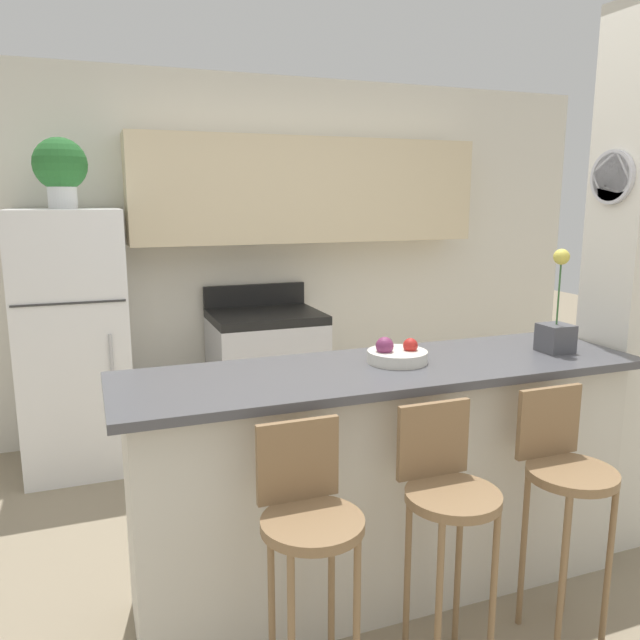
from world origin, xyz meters
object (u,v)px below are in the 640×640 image
(orchid_vase, at_px, (556,327))
(bar_stool_left, at_px, (309,527))
(refrigerator, at_px, (74,341))
(bar_stool_mid, at_px, (447,500))
(bar_stool_right, at_px, (564,478))
(potted_plant_on_fridge, at_px, (60,168))
(fruit_bowl, at_px, (397,355))
(trash_bin, at_px, (172,437))
(stove_range, at_px, (267,374))

(orchid_vase, bearing_deg, bar_stool_left, -161.67)
(refrigerator, height_order, bar_stool_mid, refrigerator)
(bar_stool_right, xyz_separation_m, potted_plant_on_fridge, (-1.76, 2.35, 1.22))
(bar_stool_mid, height_order, fruit_bowl, fruit_bowl)
(bar_stool_left, height_order, trash_bin, bar_stool_left)
(refrigerator, bearing_deg, fruit_bowl, -54.25)
(refrigerator, bearing_deg, bar_stool_right, -53.16)
(orchid_vase, bearing_deg, potted_plant_on_fridge, 137.33)
(stove_range, bearing_deg, fruit_bowl, -88.34)
(stove_range, height_order, trash_bin, stove_range)
(bar_stool_right, bearing_deg, potted_plant_on_fridge, 126.84)
(stove_range, height_order, fruit_bowl, fruit_bowl)
(bar_stool_mid, distance_m, orchid_vase, 1.05)
(bar_stool_mid, relative_size, bar_stool_right, 1.00)
(bar_stool_right, height_order, potted_plant_on_fridge, potted_plant_on_fridge)
(bar_stool_mid, bearing_deg, fruit_bowl, 82.78)
(refrigerator, xyz_separation_m, bar_stool_left, (0.72, -2.35, -0.17))
(bar_stool_right, distance_m, potted_plant_on_fridge, 3.18)
(refrigerator, height_order, fruit_bowl, refrigerator)
(bar_stool_right, height_order, fruit_bowl, fruit_bowl)
(bar_stool_left, height_order, fruit_bowl, fruit_bowl)
(stove_range, xyz_separation_m, potted_plant_on_fridge, (-1.25, -0.04, 1.41))
(fruit_bowl, bearing_deg, bar_stool_mid, -97.22)
(trash_bin, bearing_deg, bar_stool_right, -60.05)
(stove_range, xyz_separation_m, fruit_bowl, (0.05, -1.86, 0.58))
(bar_stool_mid, bearing_deg, orchid_vase, 28.35)
(stove_range, bearing_deg, refrigerator, -178.14)
(refrigerator, height_order, orchid_vase, refrigerator)
(bar_stool_mid, relative_size, potted_plant_on_fridge, 2.34)
(refrigerator, relative_size, fruit_bowl, 6.40)
(bar_stool_right, bearing_deg, stove_range, 101.94)
(refrigerator, height_order, potted_plant_on_fridge, potted_plant_on_fridge)
(stove_range, distance_m, trash_bin, 0.81)
(orchid_vase, height_order, trash_bin, orchid_vase)
(bar_stool_left, bearing_deg, bar_stool_mid, 0.00)
(refrigerator, bearing_deg, stove_range, 1.86)
(fruit_bowl, bearing_deg, bar_stool_right, -49.63)
(bar_stool_left, bearing_deg, trash_bin, 94.88)
(bar_stool_right, xyz_separation_m, trash_bin, (-1.22, 2.11, -0.46))
(potted_plant_on_fridge, bearing_deg, bar_stool_right, -53.16)
(orchid_vase, distance_m, fruit_bowl, 0.77)
(bar_stool_left, height_order, orchid_vase, orchid_vase)
(bar_stool_left, relative_size, bar_stool_right, 1.00)
(bar_stool_left, xyz_separation_m, trash_bin, (-0.18, 2.11, -0.46))
(stove_range, height_order, bar_stool_left, stove_range)
(bar_stool_left, bearing_deg, bar_stool_right, 0.00)
(stove_range, xyz_separation_m, trash_bin, (-0.71, -0.28, -0.27))
(bar_stool_mid, height_order, trash_bin, bar_stool_mid)
(orchid_vase, distance_m, trash_bin, 2.44)
(stove_range, bearing_deg, bar_stool_mid, -90.32)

